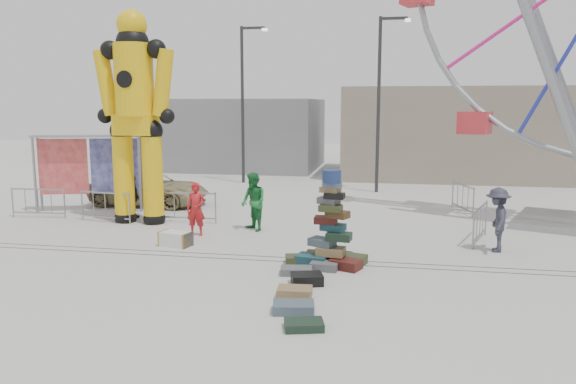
% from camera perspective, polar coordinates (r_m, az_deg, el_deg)
% --- Properties ---
extents(ground, '(90.00, 90.00, 0.00)m').
position_cam_1_polar(ground, '(14.51, -4.47, -7.53)').
color(ground, '#9E9E99').
rests_on(ground, ground).
extents(track_line_near, '(40.00, 0.04, 0.01)m').
position_cam_1_polar(track_line_near, '(15.07, -3.89, -6.89)').
color(track_line_near, '#47443F').
rests_on(track_line_near, ground).
extents(track_line_far, '(40.00, 0.04, 0.01)m').
position_cam_1_polar(track_line_far, '(15.44, -3.52, -6.49)').
color(track_line_far, '#47443F').
rests_on(track_line_far, ground).
extents(building_right, '(12.00, 8.00, 5.00)m').
position_cam_1_polar(building_right, '(33.66, 16.24, 5.85)').
color(building_right, gray).
rests_on(building_right, ground).
extents(building_left, '(10.00, 8.00, 4.40)m').
position_cam_1_polar(building_left, '(36.77, -4.80, 5.94)').
color(building_left, gray).
rests_on(building_left, ground).
extents(lamp_post_right, '(1.41, 0.25, 8.00)m').
position_cam_1_polar(lamp_post_right, '(26.45, 9.41, 9.63)').
color(lamp_post_right, '#2D2D30').
rests_on(lamp_post_right, ground).
extents(lamp_post_left, '(1.41, 0.25, 8.00)m').
position_cam_1_polar(lamp_post_left, '(29.42, -4.48, 9.64)').
color(lamp_post_left, '#2D2D30').
rests_on(lamp_post_left, ground).
extents(suitcase_tower, '(1.87, 1.56, 2.47)m').
position_cam_1_polar(suitcase_tower, '(14.48, 4.41, -4.74)').
color(suitcase_tower, '#19424C').
rests_on(suitcase_tower, ground).
extents(crash_test_dummy, '(2.94, 1.30, 7.43)m').
position_cam_1_polar(crash_test_dummy, '(19.92, -15.25, 8.09)').
color(crash_test_dummy, black).
rests_on(crash_test_dummy, ground).
extents(banner_scaffold, '(4.09, 1.78, 2.94)m').
position_cam_1_polar(banner_scaffold, '(22.76, -19.61, 3.64)').
color(banner_scaffold, gray).
rests_on(banner_scaffold, ground).
extents(steamer_trunk, '(0.99, 0.72, 0.42)m').
position_cam_1_polar(steamer_trunk, '(16.75, -11.34, -4.70)').
color(steamer_trunk, silver).
rests_on(steamer_trunk, ground).
extents(row_case_0, '(0.86, 0.65, 0.21)m').
position_cam_1_polar(row_case_0, '(14.70, 1.25, -6.86)').
color(row_case_0, '#353D1E').
rests_on(row_case_0, ground).
extents(row_case_1, '(0.83, 0.59, 0.17)m').
position_cam_1_polar(row_case_1, '(13.81, 0.86, -8.00)').
color(row_case_1, '#595A60').
rests_on(row_case_1, ground).
extents(row_case_2, '(0.83, 0.71, 0.25)m').
position_cam_1_polar(row_case_2, '(13.06, 1.95, -8.83)').
color(row_case_2, black).
rests_on(row_case_2, ground).
extents(row_case_3, '(0.77, 0.55, 0.21)m').
position_cam_1_polar(row_case_3, '(12.25, 0.68, -10.14)').
color(row_case_3, olive).
rests_on(row_case_3, ground).
extents(row_case_4, '(0.90, 0.65, 0.20)m').
position_cam_1_polar(row_case_4, '(11.41, 0.57, -11.64)').
color(row_case_4, '#475965').
rests_on(row_case_4, ground).
extents(row_case_5, '(0.81, 0.64, 0.16)m').
position_cam_1_polar(row_case_5, '(10.63, 1.63, -13.35)').
color(row_case_5, '#192D20').
rests_on(row_case_5, ground).
extents(barricade_dummy_a, '(2.00, 0.24, 1.10)m').
position_cam_1_polar(barricade_dummy_a, '(22.32, -24.03, -1.01)').
color(barricade_dummy_a, gray).
rests_on(barricade_dummy_a, ground).
extents(barricade_dummy_b, '(1.99, 0.43, 1.10)m').
position_cam_1_polar(barricade_dummy_b, '(20.63, -18.07, -1.44)').
color(barricade_dummy_b, gray).
rests_on(barricade_dummy_b, ground).
extents(barricade_dummy_c, '(2.00, 0.12, 1.10)m').
position_cam_1_polar(barricade_dummy_c, '(19.83, -10.13, -1.54)').
color(barricade_dummy_c, gray).
rests_on(barricade_dummy_c, ground).
extents(barricade_wheel_front, '(0.73, 1.93, 1.10)m').
position_cam_1_polar(barricade_wheel_front, '(17.83, 18.93, -3.06)').
color(barricade_wheel_front, gray).
rests_on(barricade_wheel_front, ground).
extents(barricade_wheel_back, '(0.63, 1.95, 1.10)m').
position_cam_1_polar(barricade_wheel_back, '(22.42, 17.31, -0.60)').
color(barricade_wheel_back, gray).
rests_on(barricade_wheel_back, ground).
extents(pedestrian_red, '(0.62, 0.42, 1.69)m').
position_cam_1_polar(pedestrian_red, '(17.84, -9.32, -1.73)').
color(pedestrian_red, '#AF191C').
rests_on(pedestrian_red, ground).
extents(pedestrian_green, '(1.16, 1.17, 1.91)m').
position_cam_1_polar(pedestrian_green, '(18.29, -3.53, -1.00)').
color(pedestrian_green, '#1B6E2F').
rests_on(pedestrian_green, ground).
extents(pedestrian_black, '(0.95, 0.89, 1.57)m').
position_cam_1_polar(pedestrian_black, '(21.08, -15.49, -0.46)').
color(pedestrian_black, black).
rests_on(pedestrian_black, ground).
extents(pedestrian_grey, '(0.79, 1.24, 1.82)m').
position_cam_1_polar(pedestrian_grey, '(16.74, 20.49, -2.65)').
color(pedestrian_grey, '#2A2B38').
rests_on(pedestrian_grey, ground).
extents(parked_suv, '(4.89, 2.39, 1.34)m').
position_cam_1_polar(parked_suv, '(23.66, -13.88, 0.32)').
color(parked_suv, '#94885F').
rests_on(parked_suv, ground).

